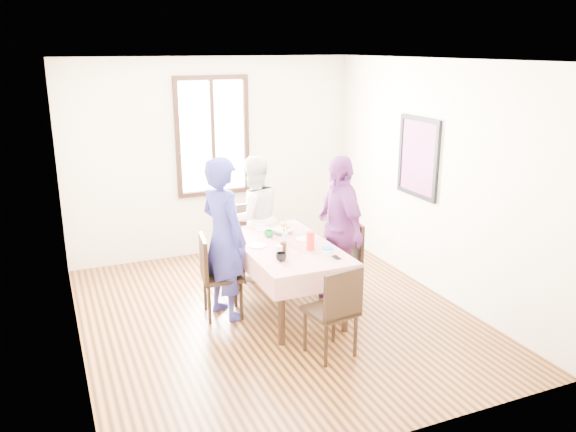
{
  "coord_description": "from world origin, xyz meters",
  "views": [
    {
      "loc": [
        -2.14,
        -5.35,
        2.83
      ],
      "look_at": [
        0.17,
        0.04,
        1.1
      ],
      "focal_mm": 36.11,
      "sensor_mm": 36.0,
      "label": 1
    }
  ],
  "objects_px": {
    "person_right": "(339,229)",
    "chair_near": "(331,310)",
    "chair_left": "(222,276)",
    "person_left": "(223,238)",
    "dining_table": "(286,278)",
    "person_far": "(253,218)",
    "chair_far": "(253,242)",
    "chair_right": "(340,261)"
  },
  "relations": [
    {
      "from": "dining_table",
      "to": "chair_left",
      "type": "relative_size",
      "value": 1.69
    },
    {
      "from": "chair_left",
      "to": "person_left",
      "type": "bearing_deg",
      "value": 97.97
    },
    {
      "from": "chair_left",
      "to": "person_far",
      "type": "bearing_deg",
      "value": 150.52
    },
    {
      "from": "chair_far",
      "to": "person_far",
      "type": "bearing_deg",
      "value": 95.04
    },
    {
      "from": "dining_table",
      "to": "person_far",
      "type": "xyz_separation_m",
      "value": [
        0.0,
        1.04,
        0.41
      ]
    },
    {
      "from": "person_far",
      "to": "chair_left",
      "type": "bearing_deg",
      "value": 47.97
    },
    {
      "from": "dining_table",
      "to": "chair_left",
      "type": "height_order",
      "value": "chair_left"
    },
    {
      "from": "person_right",
      "to": "chair_near",
      "type": "bearing_deg",
      "value": -28.28
    },
    {
      "from": "person_right",
      "to": "dining_table",
      "type": "bearing_deg",
      "value": -83.06
    },
    {
      "from": "person_far",
      "to": "person_right",
      "type": "height_order",
      "value": "person_right"
    },
    {
      "from": "chair_left",
      "to": "person_far",
      "type": "xyz_separation_m",
      "value": [
        0.69,
        0.9,
        0.33
      ]
    },
    {
      "from": "chair_far",
      "to": "person_right",
      "type": "relative_size",
      "value": 0.54
    },
    {
      "from": "chair_near",
      "to": "person_far",
      "type": "relative_size",
      "value": 0.58
    },
    {
      "from": "chair_far",
      "to": "person_far",
      "type": "height_order",
      "value": "person_far"
    },
    {
      "from": "person_left",
      "to": "chair_right",
      "type": "bearing_deg",
      "value": -113.9
    },
    {
      "from": "person_far",
      "to": "person_left",
      "type": "bearing_deg",
      "value": 48.71
    },
    {
      "from": "person_left",
      "to": "chair_far",
      "type": "bearing_deg",
      "value": -55.96
    },
    {
      "from": "chair_left",
      "to": "chair_right",
      "type": "bearing_deg",
      "value": 93.96
    },
    {
      "from": "person_left",
      "to": "person_far",
      "type": "distance_m",
      "value": 1.12
    },
    {
      "from": "chair_near",
      "to": "person_right",
      "type": "xyz_separation_m",
      "value": [
        0.67,
        1.11,
        0.39
      ]
    },
    {
      "from": "chair_near",
      "to": "person_left",
      "type": "bearing_deg",
      "value": 109.92
    },
    {
      "from": "chair_right",
      "to": "chair_near",
      "type": "bearing_deg",
      "value": 155.71
    },
    {
      "from": "chair_left",
      "to": "person_far",
      "type": "relative_size",
      "value": 0.58
    },
    {
      "from": "chair_near",
      "to": "person_right",
      "type": "relative_size",
      "value": 0.54
    },
    {
      "from": "chair_left",
      "to": "person_right",
      "type": "xyz_separation_m",
      "value": [
        1.35,
        -0.1,
        0.39
      ]
    },
    {
      "from": "chair_left",
      "to": "person_far",
      "type": "distance_m",
      "value": 1.18
    },
    {
      "from": "person_left",
      "to": "person_right",
      "type": "bearing_deg",
      "value": -113.96
    },
    {
      "from": "dining_table",
      "to": "person_left",
      "type": "bearing_deg",
      "value": 167.79
    },
    {
      "from": "person_left",
      "to": "person_far",
      "type": "relative_size",
      "value": 1.12
    },
    {
      "from": "chair_far",
      "to": "chair_near",
      "type": "xyz_separation_m",
      "value": [
        0.0,
        -2.12,
        0.0
      ]
    },
    {
      "from": "chair_far",
      "to": "person_left",
      "type": "height_order",
      "value": "person_left"
    },
    {
      "from": "chair_left",
      "to": "chair_far",
      "type": "bearing_deg",
      "value": 151.11
    },
    {
      "from": "person_left",
      "to": "person_far",
      "type": "bearing_deg",
      "value": -56.54
    },
    {
      "from": "dining_table",
      "to": "chair_right",
      "type": "relative_size",
      "value": 1.69
    },
    {
      "from": "chair_right",
      "to": "person_left",
      "type": "bearing_deg",
      "value": 93.42
    },
    {
      "from": "dining_table",
      "to": "person_left",
      "type": "xyz_separation_m",
      "value": [
        -0.67,
        0.14,
        0.5
      ]
    },
    {
      "from": "chair_far",
      "to": "person_left",
      "type": "bearing_deg",
      "value": 58.92
    },
    {
      "from": "person_right",
      "to": "chair_right",
      "type": "bearing_deg",
      "value": 92.81
    },
    {
      "from": "chair_left",
      "to": "chair_far",
      "type": "relative_size",
      "value": 1.0
    },
    {
      "from": "chair_far",
      "to": "person_right",
      "type": "height_order",
      "value": "person_right"
    },
    {
      "from": "chair_right",
      "to": "chair_near",
      "type": "distance_m",
      "value": 1.3
    },
    {
      "from": "dining_table",
      "to": "chair_far",
      "type": "height_order",
      "value": "chair_far"
    }
  ]
}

